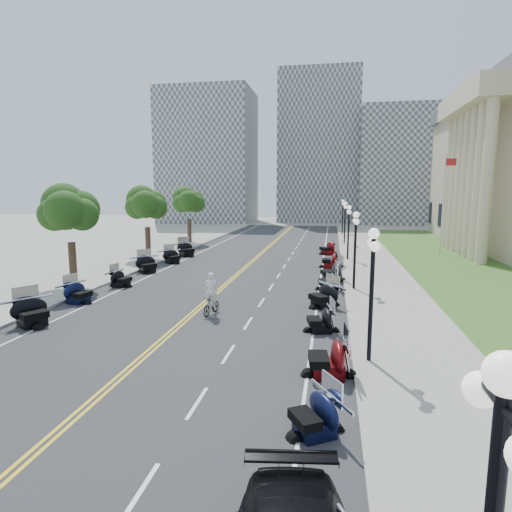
# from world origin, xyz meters

# --- Properties ---
(ground) EXTENTS (160.00, 160.00, 0.00)m
(ground) POSITION_xyz_m (0.00, 0.00, 0.00)
(ground) COLOR gray
(road) EXTENTS (16.00, 90.00, 0.01)m
(road) POSITION_xyz_m (0.00, 10.00, 0.00)
(road) COLOR #333335
(road) RESTS_ON ground
(centerline_yellow_a) EXTENTS (0.12, 90.00, 0.00)m
(centerline_yellow_a) POSITION_xyz_m (-0.12, 10.00, 0.01)
(centerline_yellow_a) COLOR yellow
(centerline_yellow_a) RESTS_ON road
(centerline_yellow_b) EXTENTS (0.12, 90.00, 0.00)m
(centerline_yellow_b) POSITION_xyz_m (0.12, 10.00, 0.01)
(centerline_yellow_b) COLOR yellow
(centerline_yellow_b) RESTS_ON road
(edge_line_north) EXTENTS (0.12, 90.00, 0.00)m
(edge_line_north) POSITION_xyz_m (6.40, 10.00, 0.01)
(edge_line_north) COLOR white
(edge_line_north) RESTS_ON road
(edge_line_south) EXTENTS (0.12, 90.00, 0.00)m
(edge_line_south) POSITION_xyz_m (-6.40, 10.00, 0.01)
(edge_line_south) COLOR white
(edge_line_south) RESTS_ON road
(lane_dash_2) EXTENTS (0.12, 2.00, 0.00)m
(lane_dash_2) POSITION_xyz_m (3.20, -16.00, 0.01)
(lane_dash_2) COLOR white
(lane_dash_2) RESTS_ON road
(lane_dash_3) EXTENTS (0.12, 2.00, 0.00)m
(lane_dash_3) POSITION_xyz_m (3.20, -12.00, 0.01)
(lane_dash_3) COLOR white
(lane_dash_3) RESTS_ON road
(lane_dash_4) EXTENTS (0.12, 2.00, 0.00)m
(lane_dash_4) POSITION_xyz_m (3.20, -8.00, 0.01)
(lane_dash_4) COLOR white
(lane_dash_4) RESTS_ON road
(lane_dash_5) EXTENTS (0.12, 2.00, 0.00)m
(lane_dash_5) POSITION_xyz_m (3.20, -4.00, 0.01)
(lane_dash_5) COLOR white
(lane_dash_5) RESTS_ON road
(lane_dash_6) EXTENTS (0.12, 2.00, 0.00)m
(lane_dash_6) POSITION_xyz_m (3.20, 0.00, 0.01)
(lane_dash_6) COLOR white
(lane_dash_6) RESTS_ON road
(lane_dash_7) EXTENTS (0.12, 2.00, 0.00)m
(lane_dash_7) POSITION_xyz_m (3.20, 4.00, 0.01)
(lane_dash_7) COLOR white
(lane_dash_7) RESTS_ON road
(lane_dash_8) EXTENTS (0.12, 2.00, 0.00)m
(lane_dash_8) POSITION_xyz_m (3.20, 8.00, 0.01)
(lane_dash_8) COLOR white
(lane_dash_8) RESTS_ON road
(lane_dash_9) EXTENTS (0.12, 2.00, 0.00)m
(lane_dash_9) POSITION_xyz_m (3.20, 12.00, 0.01)
(lane_dash_9) COLOR white
(lane_dash_9) RESTS_ON road
(lane_dash_10) EXTENTS (0.12, 2.00, 0.00)m
(lane_dash_10) POSITION_xyz_m (3.20, 16.00, 0.01)
(lane_dash_10) COLOR white
(lane_dash_10) RESTS_ON road
(lane_dash_11) EXTENTS (0.12, 2.00, 0.00)m
(lane_dash_11) POSITION_xyz_m (3.20, 20.00, 0.01)
(lane_dash_11) COLOR white
(lane_dash_11) RESTS_ON road
(lane_dash_12) EXTENTS (0.12, 2.00, 0.00)m
(lane_dash_12) POSITION_xyz_m (3.20, 24.00, 0.01)
(lane_dash_12) COLOR white
(lane_dash_12) RESTS_ON road
(lane_dash_13) EXTENTS (0.12, 2.00, 0.00)m
(lane_dash_13) POSITION_xyz_m (3.20, 28.00, 0.01)
(lane_dash_13) COLOR white
(lane_dash_13) RESTS_ON road
(lane_dash_14) EXTENTS (0.12, 2.00, 0.00)m
(lane_dash_14) POSITION_xyz_m (3.20, 32.00, 0.01)
(lane_dash_14) COLOR white
(lane_dash_14) RESTS_ON road
(lane_dash_15) EXTENTS (0.12, 2.00, 0.00)m
(lane_dash_15) POSITION_xyz_m (3.20, 36.00, 0.01)
(lane_dash_15) COLOR white
(lane_dash_15) RESTS_ON road
(lane_dash_16) EXTENTS (0.12, 2.00, 0.00)m
(lane_dash_16) POSITION_xyz_m (3.20, 40.00, 0.01)
(lane_dash_16) COLOR white
(lane_dash_16) RESTS_ON road
(lane_dash_17) EXTENTS (0.12, 2.00, 0.00)m
(lane_dash_17) POSITION_xyz_m (3.20, 44.00, 0.01)
(lane_dash_17) COLOR white
(lane_dash_17) RESTS_ON road
(lane_dash_18) EXTENTS (0.12, 2.00, 0.00)m
(lane_dash_18) POSITION_xyz_m (3.20, 48.00, 0.01)
(lane_dash_18) COLOR white
(lane_dash_18) RESTS_ON road
(lane_dash_19) EXTENTS (0.12, 2.00, 0.00)m
(lane_dash_19) POSITION_xyz_m (3.20, 52.00, 0.01)
(lane_dash_19) COLOR white
(lane_dash_19) RESTS_ON road
(sidewalk_north) EXTENTS (5.00, 90.00, 0.15)m
(sidewalk_north) POSITION_xyz_m (10.50, 10.00, 0.07)
(sidewalk_north) COLOR #9E9991
(sidewalk_north) RESTS_ON ground
(sidewalk_south) EXTENTS (5.00, 90.00, 0.15)m
(sidewalk_south) POSITION_xyz_m (-10.50, 10.00, 0.07)
(sidewalk_south) COLOR #9E9991
(sidewalk_south) RESTS_ON ground
(lawn) EXTENTS (9.00, 60.00, 0.10)m
(lawn) POSITION_xyz_m (17.50, 18.00, 0.05)
(lawn) COLOR #356023
(lawn) RESTS_ON ground
(distant_block_a) EXTENTS (18.00, 14.00, 26.00)m
(distant_block_a) POSITION_xyz_m (-18.00, 62.00, 13.00)
(distant_block_a) COLOR gray
(distant_block_a) RESTS_ON ground
(distant_block_b) EXTENTS (16.00, 12.00, 30.00)m
(distant_block_b) POSITION_xyz_m (4.00, 68.00, 15.00)
(distant_block_b) COLOR gray
(distant_block_b) RESTS_ON ground
(distant_block_c) EXTENTS (20.00, 14.00, 22.00)m
(distant_block_c) POSITION_xyz_m (22.00, 65.00, 11.00)
(distant_block_c) COLOR gray
(distant_block_c) RESTS_ON ground
(street_lamp_1) EXTENTS (0.50, 1.20, 4.90)m
(street_lamp_1) POSITION_xyz_m (8.60, -8.00, 2.60)
(street_lamp_1) COLOR black
(street_lamp_1) RESTS_ON sidewalk_north
(street_lamp_2) EXTENTS (0.50, 1.20, 4.90)m
(street_lamp_2) POSITION_xyz_m (8.60, 4.00, 2.60)
(street_lamp_2) COLOR black
(street_lamp_2) RESTS_ON sidewalk_north
(street_lamp_3) EXTENTS (0.50, 1.20, 4.90)m
(street_lamp_3) POSITION_xyz_m (8.60, 16.00, 2.60)
(street_lamp_3) COLOR black
(street_lamp_3) RESTS_ON sidewalk_north
(street_lamp_4) EXTENTS (0.50, 1.20, 4.90)m
(street_lamp_4) POSITION_xyz_m (8.60, 28.00, 2.60)
(street_lamp_4) COLOR black
(street_lamp_4) RESTS_ON sidewalk_north
(street_lamp_5) EXTENTS (0.50, 1.20, 4.90)m
(street_lamp_5) POSITION_xyz_m (8.60, 40.00, 2.60)
(street_lamp_5) COLOR black
(street_lamp_5) RESTS_ON sidewalk_north
(flagpole) EXTENTS (1.10, 0.20, 10.00)m
(flagpole) POSITION_xyz_m (18.00, 22.00, 5.00)
(flagpole) COLOR silver
(flagpole) RESTS_ON ground
(tree_2) EXTENTS (4.80, 4.80, 9.20)m
(tree_2) POSITION_xyz_m (-10.00, 2.00, 4.75)
(tree_2) COLOR #235619
(tree_2) RESTS_ON sidewalk_south
(tree_3) EXTENTS (4.80, 4.80, 9.20)m
(tree_3) POSITION_xyz_m (-10.00, 14.00, 4.75)
(tree_3) COLOR #235619
(tree_3) RESTS_ON sidewalk_south
(tree_4) EXTENTS (4.80, 4.80, 9.20)m
(tree_4) POSITION_xyz_m (-10.00, 26.00, 4.75)
(tree_4) COLOR #235619
(tree_4) RESTS_ON sidewalk_south
(motorcycle_n_2) EXTENTS (2.46, 2.46, 1.25)m
(motorcycle_n_2) POSITION_xyz_m (6.79, -13.10, 0.63)
(motorcycle_n_2) COLOR black
(motorcycle_n_2) RESTS_ON road
(motorcycle_n_3) EXTENTS (2.34, 2.34, 1.48)m
(motorcycle_n_3) POSITION_xyz_m (7.11, -9.36, 0.74)
(motorcycle_n_3) COLOR #590A0C
(motorcycle_n_3) RESTS_ON road
(motorcycle_n_4) EXTENTS (2.14, 2.14, 1.27)m
(motorcycle_n_4) POSITION_xyz_m (6.71, -4.60, 0.63)
(motorcycle_n_4) COLOR black
(motorcycle_n_4) RESTS_ON road
(motorcycle_n_5) EXTENTS (2.92, 2.92, 1.46)m
(motorcycle_n_5) POSITION_xyz_m (6.77, -0.37, 0.73)
(motorcycle_n_5) COLOR black
(motorcycle_n_5) RESTS_ON road
(motorcycle_n_6) EXTENTS (2.08, 2.08, 1.32)m
(motorcycle_n_6) POSITION_xyz_m (6.96, 3.90, 0.66)
(motorcycle_n_6) COLOR black
(motorcycle_n_6) RESTS_ON road
(motorcycle_n_7) EXTENTS (2.72, 2.72, 1.54)m
(motorcycle_n_7) POSITION_xyz_m (7.20, 6.62, 0.77)
(motorcycle_n_7) COLOR black
(motorcycle_n_7) RESTS_ON road
(motorcycle_n_8) EXTENTS (2.20, 2.20, 1.50)m
(motorcycle_n_8) POSITION_xyz_m (7.07, 12.05, 0.75)
(motorcycle_n_8) COLOR #590A0C
(motorcycle_n_8) RESTS_ON road
(motorcycle_n_10) EXTENTS (2.80, 2.80, 1.46)m
(motorcycle_n_10) POSITION_xyz_m (6.73, 19.76, 0.73)
(motorcycle_n_10) COLOR #590A0C
(motorcycle_n_10) RESTS_ON road
(motorcycle_s_4) EXTENTS (2.97, 2.97, 1.50)m
(motorcycle_s_4) POSITION_xyz_m (-6.90, -6.18, 0.75)
(motorcycle_s_4) COLOR black
(motorcycle_s_4) RESTS_ON road
(motorcycle_s_5) EXTENTS (2.33, 2.33, 1.35)m
(motorcycle_s_5) POSITION_xyz_m (-7.16, -1.95, 0.68)
(motorcycle_s_5) COLOR black
(motorcycle_s_5) RESTS_ON road
(motorcycle_s_6) EXTENTS (2.03, 2.03, 1.26)m
(motorcycle_s_6) POSITION_xyz_m (-6.77, 2.38, 0.63)
(motorcycle_s_6) COLOR black
(motorcycle_s_6) RESTS_ON road
(motorcycle_s_7) EXTENTS (2.95, 2.95, 1.46)m
(motorcycle_s_7) POSITION_xyz_m (-7.20, 7.48, 0.73)
(motorcycle_s_7) COLOR black
(motorcycle_s_7) RESTS_ON road
(motorcycle_s_8) EXTENTS (2.73, 2.73, 1.35)m
(motorcycle_s_8) POSITION_xyz_m (-6.83, 11.92, 0.68)
(motorcycle_s_8) COLOR black
(motorcycle_s_8) RESTS_ON road
(motorcycle_s_9) EXTENTS (3.07, 3.07, 1.52)m
(motorcycle_s_9) POSITION_xyz_m (-6.95, 16.07, 0.76)
(motorcycle_s_9) COLOR black
(motorcycle_s_9) RESTS_ON road
(bicycle) EXTENTS (0.80, 1.69, 0.98)m
(bicycle) POSITION_xyz_m (1.03, -2.88, 0.49)
(bicycle) COLOR #A51414
(bicycle) RESTS_ON road
(cyclist_rider) EXTENTS (0.69, 0.46, 1.90)m
(cyclist_rider) POSITION_xyz_m (1.03, -2.88, 1.93)
(cyclist_rider) COLOR silver
(cyclist_rider) RESTS_ON bicycle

